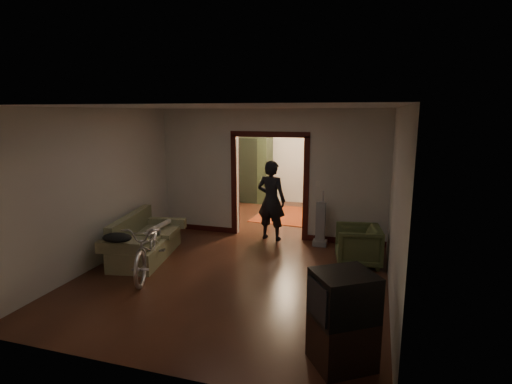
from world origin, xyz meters
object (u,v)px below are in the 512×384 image
at_px(sofa, 146,237).
at_px(armchair, 358,245).
at_px(person, 271,200).
at_px(locker, 254,170).
at_px(bicycle, 150,247).
at_px(desk, 340,199).

relative_size(sofa, armchair, 2.24).
distance_m(person, locker, 3.70).
height_order(bicycle, person, person).
xyz_separation_m(armchair, locker, (-3.32, 4.38, 0.63)).
bearing_deg(locker, armchair, -47.95).
bearing_deg(locker, desk, -3.90).
height_order(armchair, locker, locker).
distance_m(person, desk, 3.27).
height_order(person, locker, locker).
bearing_deg(person, bicycle, 66.51).
relative_size(bicycle, desk, 1.96).
relative_size(sofa, person, 1.02).
xyz_separation_m(sofa, desk, (3.16, 4.80, -0.07)).
bearing_deg(bicycle, sofa, 108.98).
bearing_deg(bicycle, locker, 71.27).
distance_m(sofa, bicycle, 0.80).
xyz_separation_m(bicycle, desk, (2.68, 5.43, -0.13)).
bearing_deg(armchair, person, -126.18).
distance_m(bicycle, locker, 5.86).
relative_size(armchair, person, 0.46).
relative_size(bicycle, person, 1.02).
relative_size(person, desk, 1.91).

